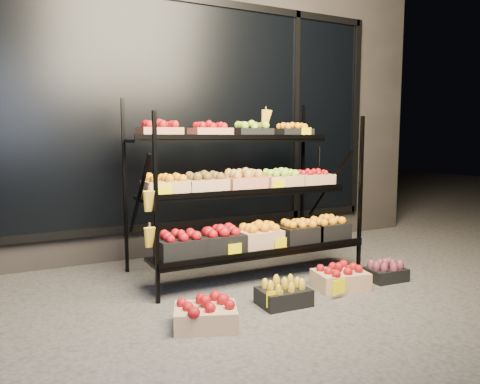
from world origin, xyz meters
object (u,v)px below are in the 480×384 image
display_rack (246,192)px  floor_crate_left (206,314)px  floor_crate_midleft (284,293)px  floor_crate_midright (340,277)px

display_rack → floor_crate_left: bearing=-130.3°
floor_crate_left → floor_crate_midleft: floor_crate_left is taller
floor_crate_midleft → floor_crate_midright: 0.67m
display_rack → floor_crate_left: 1.51m
display_rack → floor_crate_midright: (0.50, -0.79, -0.69)m
display_rack → floor_crate_midright: bearing=-57.8°
floor_crate_left → floor_crate_midleft: size_ratio=1.29×
display_rack → floor_crate_midleft: 1.15m
floor_crate_left → display_rack: bearing=71.2°
floor_crate_midleft → display_rack: bearing=82.8°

